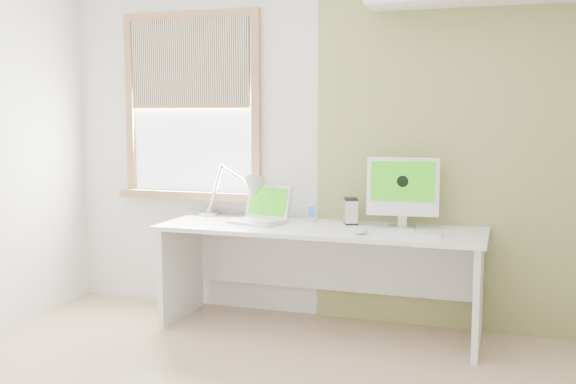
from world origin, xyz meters
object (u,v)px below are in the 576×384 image
at_px(imac, 403,188).
at_px(laptop, 262,213).
at_px(desk, 322,253).
at_px(desk_lamp, 245,192).
at_px(external_drive, 351,211).

bearing_deg(imac, laptop, -174.34).
height_order(desk, desk_lamp, desk_lamp).
distance_m(laptop, external_drive, 0.63).
xyz_separation_m(laptop, external_drive, (0.61, 0.12, 0.03)).
relative_size(laptop, external_drive, 2.40).
relative_size(desk, external_drive, 12.20).
height_order(desk_lamp, laptop, desk_lamp).
xyz_separation_m(laptop, imac, (0.98, 0.10, 0.20)).
bearing_deg(imac, external_drive, 175.99).
bearing_deg(desk_lamp, desk, -3.66).
xyz_separation_m(external_drive, imac, (0.36, -0.03, 0.17)).
distance_m(desk_lamp, external_drive, 0.77).
distance_m(desk, desk_lamp, 0.71).
bearing_deg(desk_lamp, imac, 3.43).
bearing_deg(laptop, imac, 5.66).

